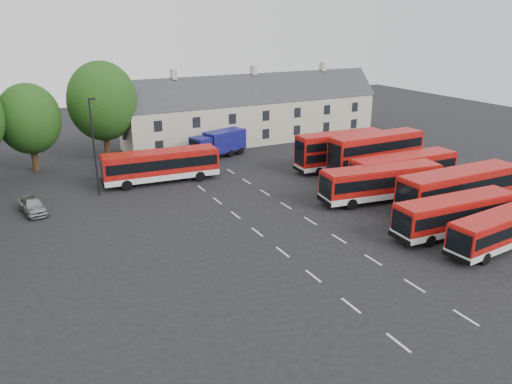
% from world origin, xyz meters
% --- Properties ---
extents(ground, '(140.00, 140.00, 0.00)m').
position_xyz_m(ground, '(0.00, 0.00, 0.00)').
color(ground, black).
rests_on(ground, ground).
extents(lane_markings, '(5.15, 33.80, 0.01)m').
position_xyz_m(lane_markings, '(2.50, 2.00, 0.01)').
color(lane_markings, beige).
rests_on(lane_markings, ground).
extents(terrace_houses, '(35.70, 7.13, 10.06)m').
position_xyz_m(terrace_houses, '(14.00, 30.00, 3.86)').
color(terrace_houses, beige).
rests_on(terrace_houses, ground).
extents(bus_row_a, '(9.98, 3.15, 2.77)m').
position_xyz_m(bus_row_a, '(14.39, -8.73, 1.67)').
color(bus_row_a, silver).
rests_on(bus_row_a, ground).
extents(bus_row_b, '(10.66, 2.95, 2.98)m').
position_xyz_m(bus_row_b, '(13.50, -5.31, 1.79)').
color(bus_row_b, silver).
rests_on(bus_row_b, ground).
extents(bus_row_c, '(12.31, 2.91, 3.48)m').
position_xyz_m(bus_row_c, '(18.22, -1.45, 2.09)').
color(bus_row_c, silver).
rests_on(bus_row_c, ground).
extents(bus_row_d, '(11.68, 4.10, 3.23)m').
position_xyz_m(bus_row_d, '(13.41, 3.18, 1.94)').
color(bus_row_d, silver).
rests_on(bus_row_d, ground).
extents(bus_row_e, '(11.61, 2.89, 3.27)m').
position_xyz_m(bus_row_e, '(18.02, 5.25, 1.97)').
color(bus_row_e, silver).
rests_on(bus_row_e, ground).
extents(bus_dd_south, '(10.98, 2.68, 4.49)m').
position_xyz_m(bus_dd_south, '(18.25, 9.77, 2.56)').
color(bus_dd_south, silver).
rests_on(bus_dd_south, ground).
extents(bus_dd_north, '(10.31, 2.91, 4.18)m').
position_xyz_m(bus_dd_north, '(16.07, 13.12, 2.38)').
color(bus_dd_north, silver).
rests_on(bus_dd_north, ground).
extents(bus_north, '(11.81, 3.53, 3.29)m').
position_xyz_m(bus_north, '(-2.88, 17.74, 1.98)').
color(bus_north, silver).
rests_on(bus_north, ground).
extents(box_truck, '(7.49, 4.23, 3.13)m').
position_xyz_m(box_truck, '(6.28, 24.10, 1.76)').
color(box_truck, black).
rests_on(box_truck, ground).
extents(silver_car, '(2.40, 4.43, 1.43)m').
position_xyz_m(silver_car, '(-15.37, 14.52, 0.72)').
color(silver_car, '#9A9CA1').
rests_on(silver_car, ground).
extents(lamppost, '(0.64, 0.40, 9.26)m').
position_xyz_m(lamppost, '(-9.40, 16.49, 4.94)').
color(lamppost, black).
rests_on(lamppost, ground).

